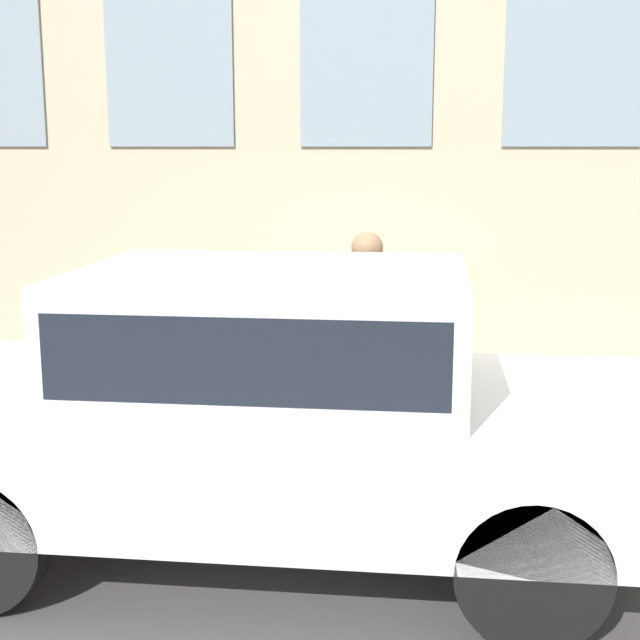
{
  "coord_description": "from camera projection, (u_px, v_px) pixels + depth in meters",
  "views": [
    {
      "loc": [
        -6.32,
        -0.58,
        2.45
      ],
      "look_at": [
        0.59,
        0.23,
        1.09
      ],
      "focal_mm": 50.0,
      "sensor_mm": 36.0,
      "label": 1
    }
  ],
  "objects": [
    {
      "name": "sidewalk",
      "position": [
        354.0,
        421.0,
        7.8
      ],
      "size": [
        2.31,
        60.0,
        0.16
      ],
      "color": "gray",
      "rests_on": "ground_plane"
    },
    {
      "name": "fire_hydrant",
      "position": [
        272.0,
        388.0,
        7.01
      ],
      "size": [
        0.36,
        0.47,
        0.82
      ],
      "color": "gray",
      "rests_on": "sidewalk"
    },
    {
      "name": "parked_car_white_near",
      "position": [
        272.0,
        398.0,
        5.31
      ],
      "size": [
        1.98,
        4.67,
        1.76
      ],
      "color": "black",
      "rests_on": "ground_plane"
    },
    {
      "name": "ground_plane",
      "position": [
        342.0,
        478.0,
        6.69
      ],
      "size": [
        80.0,
        80.0,
        0.0
      ],
      "primitive_type": "plane",
      "color": "#514F4C"
    },
    {
      "name": "person",
      "position": [
        367.0,
        311.0,
        7.26
      ],
      "size": [
        0.39,
        0.26,
        1.62
      ],
      "rotation": [
        0.0,
        0.0,
        2.97
      ],
      "color": "#232328",
      "rests_on": "sidewalk"
    }
  ]
}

